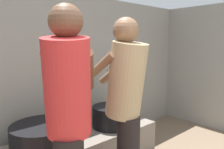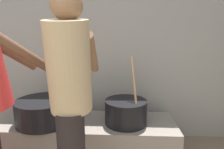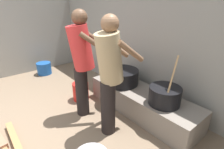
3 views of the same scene
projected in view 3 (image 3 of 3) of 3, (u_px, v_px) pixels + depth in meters
The scene contains 9 objects.
block_enclosure_rear at pixel (146, 45), 3.20m from camera, with size 5.78×0.20×1.99m, color gray.
hearth_ledge at pixel (141, 102), 2.92m from camera, with size 1.96×0.60×0.38m, color slate.
cooking_pot_main at pixel (165, 95), 2.46m from camera, with size 0.45×0.45×0.71m.
cooking_pot_secondary at pixel (122, 77), 3.08m from camera, with size 0.59×0.59×0.25m.
cook_in_tan_shirt at pixel (110, 71), 2.21m from camera, with size 0.36×0.68×1.61m.
cook_in_red_shirt at pixel (82, 59), 2.59m from camera, with size 0.66×0.73×1.64m.
bucket_red_plastic at pixel (81, 91), 3.30m from camera, with size 0.29×0.29×0.34m, color red.
bucket_blue_plastic at pixel (44, 68), 4.48m from camera, with size 0.35×0.35×0.30m, color #194C99.
firewood_pile at pixel (4, 136), 2.38m from camera, with size 0.92×0.31×0.09m.
Camera 3 is at (2.04, 0.20, 1.73)m, focal length 28.22 mm.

